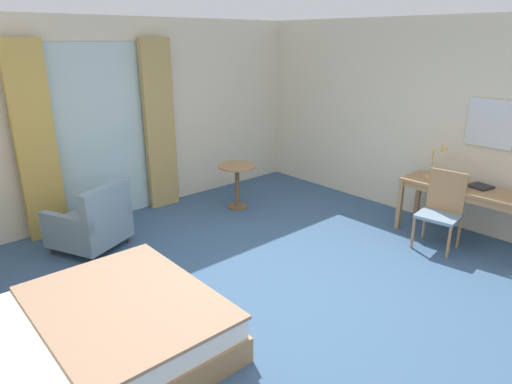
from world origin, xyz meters
The scene contains 14 objects.
ground centered at (0.00, 0.00, -0.05)m, with size 6.80×6.78×0.10m, color #38567A.
wall_back centered at (0.00, 3.13, 1.40)m, with size 6.40×0.12×2.79m, color beige.
wall_right centered at (3.14, 0.00, 1.40)m, with size 0.12×6.38×2.79m, color beige.
balcony_glass_door centered at (-0.39, 3.05, 1.23)m, with size 1.32×0.02×2.46m, color silver.
curtain_panel_left centered at (-1.27, 2.95, 1.26)m, with size 0.48×0.10×2.52m, color tan.
curtain_panel_right centered at (0.49, 2.95, 1.26)m, with size 0.47×0.10×2.52m, color tan.
bed centered at (-1.94, 0.17, 0.24)m, with size 2.08×1.78×1.00m.
writing_desk centered at (2.68, -0.77, 0.64)m, with size 0.60×1.60×0.73m.
desk_chair centered at (2.29, -0.65, 0.53)m, with size 0.47×0.53×0.97m.
desk_lamp centered at (2.78, -0.31, 1.03)m, with size 0.22×0.23×0.48m.
closed_book centered at (2.78, -0.88, 0.74)m, with size 0.25×0.25×0.02m, color #232328.
armchair_by_window centered at (-0.99, 2.17, 0.34)m, with size 1.00×1.01×0.86m.
round_cafe_table centered at (1.27, 2.08, 0.50)m, with size 0.58×0.58×0.68m.
wall_mirror centered at (3.06, -0.77, 1.49)m, with size 0.02×0.58×0.60m.
Camera 1 is at (-2.85, -2.94, 2.51)m, focal length 31.22 mm.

